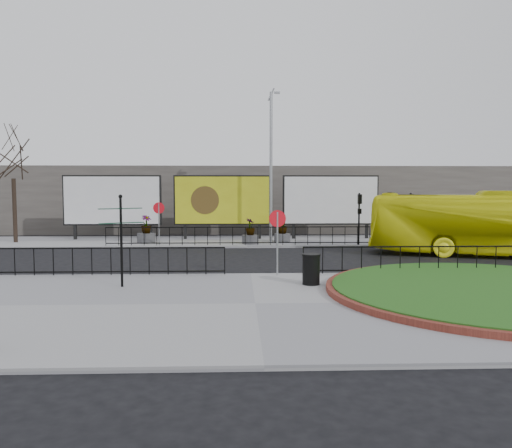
{
  "coord_description": "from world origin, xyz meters",
  "views": [
    {
      "loc": [
        -0.48,
        -19.11,
        3.46
      ],
      "look_at": [
        0.24,
        0.91,
        1.97
      ],
      "focal_mm": 35.0,
      "sensor_mm": 36.0,
      "label": 1
    }
  ],
  "objects_px": {
    "planter_a": "(146,233)",
    "planter_c": "(282,232)",
    "bus": "(489,223)",
    "planter_b": "(250,234)",
    "fingerpost_sign": "(121,231)",
    "billboard_mid": "(222,200)",
    "litter_bin": "(311,269)",
    "lamp_post": "(271,164)"
  },
  "relations": [
    {
      "from": "lamp_post",
      "to": "planter_a",
      "type": "height_order",
      "value": "lamp_post"
    },
    {
      "from": "planter_b",
      "to": "billboard_mid",
      "type": "bearing_deg",
      "value": 121.74
    },
    {
      "from": "planter_a",
      "to": "billboard_mid",
      "type": "bearing_deg",
      "value": 25.06
    },
    {
      "from": "billboard_mid",
      "to": "planter_a",
      "type": "height_order",
      "value": "billboard_mid"
    },
    {
      "from": "planter_a",
      "to": "fingerpost_sign",
      "type": "bearing_deg",
      "value": -83.07
    },
    {
      "from": "fingerpost_sign",
      "to": "litter_bin",
      "type": "xyz_separation_m",
      "value": [
        6.4,
        0.15,
        -1.33
      ]
    },
    {
      "from": "fingerpost_sign",
      "to": "planter_c",
      "type": "bearing_deg",
      "value": 40.18
    },
    {
      "from": "litter_bin",
      "to": "planter_b",
      "type": "distance_m",
      "value": 12.58
    },
    {
      "from": "bus",
      "to": "planter_a",
      "type": "xyz_separation_m",
      "value": [
        -18.11,
        5.53,
        -0.92
      ]
    },
    {
      "from": "fingerpost_sign",
      "to": "bus",
      "type": "height_order",
      "value": "bus"
    },
    {
      "from": "fingerpost_sign",
      "to": "planter_b",
      "type": "relative_size",
      "value": 2.06
    },
    {
      "from": "planter_a",
      "to": "planter_c",
      "type": "bearing_deg",
      "value": 0.93
    },
    {
      "from": "bus",
      "to": "planter_b",
      "type": "distance_m",
      "value": 12.86
    },
    {
      "from": "litter_bin",
      "to": "planter_a",
      "type": "distance_m",
      "value": 15.4
    },
    {
      "from": "planter_b",
      "to": "fingerpost_sign",
      "type": "bearing_deg",
      "value": -110.11
    },
    {
      "from": "lamp_post",
      "to": "fingerpost_sign",
      "type": "height_order",
      "value": "lamp_post"
    },
    {
      "from": "fingerpost_sign",
      "to": "planter_a",
      "type": "height_order",
      "value": "fingerpost_sign"
    },
    {
      "from": "bus",
      "to": "planter_b",
      "type": "xyz_separation_m",
      "value": [
        -11.88,
        4.84,
        -0.97
      ]
    },
    {
      "from": "bus",
      "to": "litter_bin",
      "type": "bearing_deg",
      "value": 143.48
    },
    {
      "from": "bus",
      "to": "planter_c",
      "type": "xyz_separation_m",
      "value": [
        -9.91,
        5.66,
        -0.9
      ]
    },
    {
      "from": "fingerpost_sign",
      "to": "planter_a",
      "type": "distance_m",
      "value": 13.46
    },
    {
      "from": "litter_bin",
      "to": "planter_a",
      "type": "height_order",
      "value": "planter_a"
    },
    {
      "from": "lamp_post",
      "to": "planter_b",
      "type": "distance_m",
      "value": 4.43
    },
    {
      "from": "billboard_mid",
      "to": "litter_bin",
      "type": "distance_m",
      "value": 15.77
    },
    {
      "from": "bus",
      "to": "planter_c",
      "type": "relative_size",
      "value": 7.33
    },
    {
      "from": "billboard_mid",
      "to": "bus",
      "type": "relative_size",
      "value": 0.53
    },
    {
      "from": "bus",
      "to": "fingerpost_sign",
      "type": "bearing_deg",
      "value": 131.66
    },
    {
      "from": "planter_c",
      "to": "fingerpost_sign",
      "type": "bearing_deg",
      "value": -116.12
    },
    {
      "from": "lamp_post",
      "to": "fingerpost_sign",
      "type": "relative_size",
      "value": 2.98
    },
    {
      "from": "lamp_post",
      "to": "planter_b",
      "type": "height_order",
      "value": "lamp_post"
    },
    {
      "from": "lamp_post",
      "to": "bus",
      "type": "height_order",
      "value": "lamp_post"
    },
    {
      "from": "planter_a",
      "to": "bus",
      "type": "bearing_deg",
      "value": -16.98
    },
    {
      "from": "billboard_mid",
      "to": "planter_b",
      "type": "height_order",
      "value": "billboard_mid"
    },
    {
      "from": "planter_c",
      "to": "planter_b",
      "type": "bearing_deg",
      "value": -157.24
    },
    {
      "from": "fingerpost_sign",
      "to": "planter_c",
      "type": "xyz_separation_m",
      "value": [
        6.58,
        13.43,
        -1.25
      ]
    },
    {
      "from": "lamp_post",
      "to": "planter_c",
      "type": "bearing_deg",
      "value": -0.0
    },
    {
      "from": "fingerpost_sign",
      "to": "planter_a",
      "type": "relative_size",
      "value": 1.87
    },
    {
      "from": "fingerpost_sign",
      "to": "bus",
      "type": "relative_size",
      "value": 0.26
    },
    {
      "from": "lamp_post",
      "to": "bus",
      "type": "bearing_deg",
      "value": -28.11
    },
    {
      "from": "litter_bin",
      "to": "planter_a",
      "type": "bearing_deg",
      "value": 121.36
    },
    {
      "from": "planter_c",
      "to": "lamp_post",
      "type": "bearing_deg",
      "value": 180.0
    },
    {
      "from": "billboard_mid",
      "to": "planter_c",
      "type": "distance_m",
      "value": 4.59
    }
  ]
}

